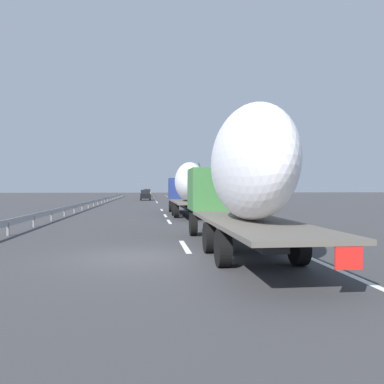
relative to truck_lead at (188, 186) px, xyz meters
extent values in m
plane|color=#38383A|center=(21.42, 3.60, -2.39)|extent=(260.00, 260.00, 0.00)
cube|color=white|center=(-16.58, 1.80, -2.38)|extent=(3.20, 0.20, 0.01)
cube|color=white|center=(-5.73, 1.80, -2.38)|extent=(3.20, 0.20, 0.01)
cube|color=white|center=(-0.15, 1.80, -2.38)|extent=(3.20, 0.20, 0.01)
cube|color=white|center=(8.01, 1.80, -2.38)|extent=(3.20, 0.20, 0.01)
cube|color=white|center=(27.17, 1.80, -2.38)|extent=(3.20, 0.20, 0.01)
cube|color=white|center=(31.96, 1.80, -2.38)|extent=(3.20, 0.20, 0.01)
cube|color=white|center=(39.46, 1.80, -2.38)|extent=(3.20, 0.20, 0.01)
cube|color=white|center=(55.05, 1.80, -2.38)|extent=(3.20, 0.20, 0.01)
cube|color=white|center=(56.07, 1.80, -2.38)|extent=(3.20, 0.20, 0.01)
cube|color=white|center=(64.49, 1.80, -2.38)|extent=(3.20, 0.20, 0.01)
cube|color=white|center=(26.42, -1.90, -2.38)|extent=(110.00, 0.20, 0.01)
cube|color=navy|center=(4.72, 0.00, -0.24)|extent=(2.40, 2.50, 1.90)
cube|color=black|center=(5.82, 0.00, 0.26)|extent=(0.08, 2.12, 0.80)
cube|color=#262628|center=(1.72, 0.00, -1.72)|extent=(11.02, 0.70, 0.24)
cube|color=#59544C|center=(-1.28, 0.00, -1.25)|extent=(9.58, 2.50, 0.12)
ellipsoid|color=white|center=(-1.23, 0.00, 0.30)|extent=(6.86, 2.20, 2.97)
cube|color=red|center=(-6.04, -0.69, -1.49)|extent=(0.04, 0.56, 0.56)
cylinder|color=black|center=(4.72, 1.10, -1.87)|extent=(1.04, 0.30, 1.04)
cylinder|color=black|center=(4.72, -1.10, -1.87)|extent=(1.04, 0.30, 1.04)
cylinder|color=black|center=(-0.08, 1.10, -1.87)|extent=(1.04, 0.35, 1.04)
cylinder|color=black|center=(-0.08, -1.10, -1.87)|extent=(1.04, 0.35, 1.04)
cylinder|color=black|center=(-2.48, 1.10, -1.87)|extent=(1.04, 0.35, 1.04)
cylinder|color=black|center=(-2.48, -1.10, -1.87)|extent=(1.04, 0.35, 1.04)
cube|color=#387038|center=(-13.31, 0.00, -0.24)|extent=(2.40, 2.50, 1.90)
cube|color=black|center=(-12.21, 0.00, 0.26)|extent=(0.08, 2.12, 0.80)
cube|color=#262628|center=(-16.29, 0.00, -1.72)|extent=(10.98, 0.70, 0.24)
cube|color=#59544C|center=(-19.28, 0.00, -1.25)|extent=(9.54, 2.50, 0.12)
ellipsoid|color=white|center=(-19.16, 0.00, 0.61)|extent=(6.62, 2.20, 3.59)
cube|color=red|center=(-24.02, -0.69, -1.49)|extent=(0.04, 0.56, 0.56)
cylinder|color=black|center=(-13.31, 1.10, -1.87)|extent=(1.04, 0.30, 1.04)
cylinder|color=black|center=(-13.31, -1.10, -1.87)|extent=(1.04, 0.30, 1.04)
cylinder|color=black|center=(-18.08, 1.10, -1.87)|extent=(1.04, 0.35, 1.04)
cylinder|color=black|center=(-18.08, -1.10, -1.87)|extent=(1.04, 0.35, 1.04)
cylinder|color=black|center=(-20.48, 1.10, -1.87)|extent=(1.04, 0.35, 1.04)
cylinder|color=black|center=(-20.48, -1.10, -1.87)|extent=(1.04, 0.35, 1.04)
cube|color=black|center=(38.84, 3.58, -1.65)|extent=(4.07, 1.83, 0.84)
cube|color=black|center=(38.54, 3.58, -0.89)|extent=(2.24, 1.61, 0.68)
cylinder|color=black|center=(40.11, 4.40, -2.07)|extent=(0.64, 0.22, 0.64)
cylinder|color=black|center=(40.11, 2.77, -2.07)|extent=(0.64, 0.22, 0.64)
cylinder|color=black|center=(37.58, 4.40, -2.07)|extent=(0.64, 0.22, 0.64)
cylinder|color=black|center=(37.58, 2.77, -2.07)|extent=(0.64, 0.22, 0.64)
cube|color=#28479E|center=(59.30, 3.79, -1.65)|extent=(4.56, 1.77, 0.84)
cube|color=black|center=(58.96, 3.79, -0.90)|extent=(2.51, 1.56, 0.65)
cylinder|color=black|center=(60.72, 4.58, -2.07)|extent=(0.64, 0.22, 0.64)
cylinder|color=black|center=(60.72, 3.01, -2.07)|extent=(0.64, 0.22, 0.64)
cylinder|color=black|center=(57.89, 4.58, -2.07)|extent=(0.64, 0.22, 0.64)
cylinder|color=black|center=(57.89, 3.01, -2.07)|extent=(0.64, 0.22, 0.64)
cube|color=gold|center=(72.46, 3.31, -1.65)|extent=(4.19, 1.80, 0.84)
cube|color=black|center=(72.15, 3.31, -0.85)|extent=(2.30, 1.59, 0.76)
cylinder|color=black|center=(73.76, 4.12, -2.07)|extent=(0.64, 0.22, 0.64)
cylinder|color=black|center=(73.76, 2.51, -2.07)|extent=(0.64, 0.22, 0.64)
cylinder|color=black|center=(71.17, 4.12, -2.07)|extent=(0.64, 0.22, 0.64)
cylinder|color=black|center=(71.17, 2.51, -2.07)|extent=(0.64, 0.22, 0.64)
cylinder|color=gray|center=(15.27, -3.10, -1.15)|extent=(0.10, 0.10, 2.47)
cube|color=#2D569E|center=(15.27, -3.10, 0.43)|extent=(0.06, 0.90, 0.70)
cylinder|color=#472D19|center=(8.20, -6.99, -1.73)|extent=(0.40, 0.40, 1.32)
cone|color=#1E5B23|center=(8.20, -6.99, 1.51)|extent=(3.89, 3.89, 5.15)
cylinder|color=#472D19|center=(44.15, -9.38, -1.46)|extent=(0.39, 0.39, 1.86)
cone|color=#194C1E|center=(44.15, -9.38, 1.72)|extent=(3.02, 3.02, 4.49)
cylinder|color=#472D19|center=(66.82, -6.53, -1.74)|extent=(0.30, 0.30, 1.30)
cone|color=#1E5B23|center=(66.82, -6.53, 1.60)|extent=(3.81, 3.81, 5.38)
cylinder|color=#472D19|center=(45.36, -6.85, -1.63)|extent=(0.24, 0.24, 1.51)
cone|color=#194C1E|center=(45.36, -6.85, 2.08)|extent=(3.26, 3.26, 5.92)
cube|color=#9EA0A5|center=(24.42, 9.60, -1.79)|extent=(94.00, 0.06, 0.32)
cube|color=slate|center=(-12.36, 9.60, -2.09)|extent=(0.10, 0.10, 0.60)
cube|color=slate|center=(-8.27, 9.60, -2.09)|extent=(0.10, 0.10, 0.60)
cube|color=slate|center=(-4.19, 9.60, -2.09)|extent=(0.10, 0.10, 0.60)
cube|color=slate|center=(-0.10, 9.60, -2.09)|extent=(0.10, 0.10, 0.60)
cube|color=slate|center=(3.99, 9.60, -2.09)|extent=(0.10, 0.10, 0.60)
cube|color=slate|center=(8.07, 9.60, -2.09)|extent=(0.10, 0.10, 0.60)
cube|color=slate|center=(12.16, 9.60, -2.09)|extent=(0.10, 0.10, 0.60)
cube|color=slate|center=(16.25, 9.60, -2.09)|extent=(0.10, 0.10, 0.60)
cube|color=slate|center=(20.33, 9.60, -2.09)|extent=(0.10, 0.10, 0.60)
cube|color=slate|center=(24.42, 9.60, -2.09)|extent=(0.10, 0.10, 0.60)
cube|color=slate|center=(28.51, 9.60, -2.09)|extent=(0.10, 0.10, 0.60)
cube|color=slate|center=(32.59, 9.60, -2.09)|extent=(0.10, 0.10, 0.60)
cube|color=slate|center=(36.68, 9.60, -2.09)|extent=(0.10, 0.10, 0.60)
cube|color=slate|center=(40.77, 9.60, -2.09)|extent=(0.10, 0.10, 0.60)
cube|color=slate|center=(44.86, 9.60, -2.09)|extent=(0.10, 0.10, 0.60)
cube|color=slate|center=(48.94, 9.60, -2.09)|extent=(0.10, 0.10, 0.60)
cube|color=slate|center=(53.03, 9.60, -2.09)|extent=(0.10, 0.10, 0.60)
cube|color=slate|center=(57.12, 9.60, -2.09)|extent=(0.10, 0.10, 0.60)
cube|color=slate|center=(61.20, 9.60, -2.09)|extent=(0.10, 0.10, 0.60)
cube|color=slate|center=(65.29, 9.60, -2.09)|extent=(0.10, 0.10, 0.60)
cube|color=slate|center=(69.38, 9.60, -2.09)|extent=(0.10, 0.10, 0.60)
camera|label=1|loc=(-31.17, 3.18, -0.18)|focal=36.56mm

